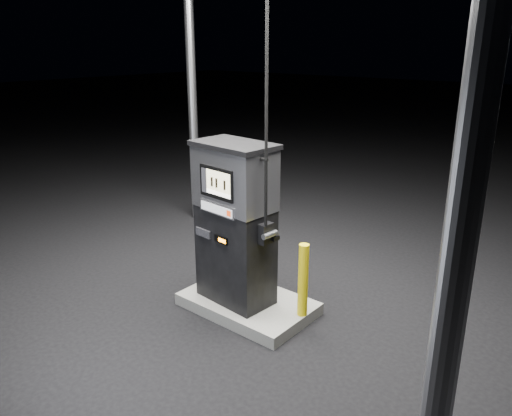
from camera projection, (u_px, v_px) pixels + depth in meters
The scene contains 5 objects.
ground at pixel (248, 309), 6.29m from camera, with size 80.00×80.00×0.00m, color black.
pump_island at pixel (248, 304), 6.26m from camera, with size 1.60×1.00×0.15m, color #605F5B.
fuel_dispenser at pixel (235, 222), 5.93m from camera, with size 1.11×0.66×4.09m.
bollard_left at pixel (219, 248), 6.46m from camera, with size 0.14×0.14×1.03m, color yellow.
bollard_right at pixel (303, 280), 5.74m from camera, with size 0.12×0.12×0.89m, color yellow.
Camera 1 is at (3.63, -4.22, 3.20)m, focal length 35.00 mm.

